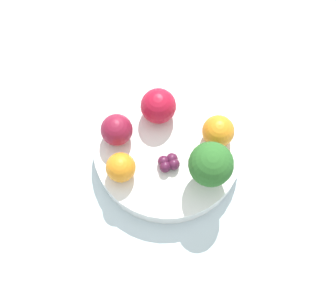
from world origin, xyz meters
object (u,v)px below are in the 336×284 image
bowl (168,149)px  grape_cluster (169,163)px  orange_back (121,167)px  apple_green (117,130)px  orange_front (218,131)px  apple_red (158,106)px  broccoli (211,165)px

bowl → grape_cluster: (0.01, -0.03, 0.03)m
orange_back → apple_green: bearing=123.9°
bowl → orange_front: 0.08m
apple_red → grape_cluster: (0.05, -0.07, -0.02)m
broccoli → orange_back: bearing=-155.9°
bowl → orange_back: 0.09m
broccoli → orange_front: size_ratio=1.68×
apple_green → grape_cluster: apple_green is taller
grape_cluster → broccoli: bearing=10.8°
bowl → broccoli: broccoli is taller
orange_back → grape_cluster: 0.07m
apple_red → orange_front: apple_red is taller
bowl → apple_green: size_ratio=4.78×
orange_front → orange_back: orange_front is taller
broccoli → grape_cluster: (-0.06, -0.01, -0.04)m
grape_cluster → apple_green: bearing=175.1°
apple_green → grape_cluster: bearing=-4.9°
broccoli → orange_back: 0.13m
apple_green → orange_front: size_ratio=0.99×
grape_cluster → apple_red: bearing=126.5°
apple_green → grape_cluster: (0.09, -0.01, -0.01)m
bowl → broccoli: bearing=-13.0°
apple_red → grape_cluster: size_ratio=1.64×
apple_red → orange_front: (0.10, 0.00, -0.00)m
apple_green → broccoli: bearing=1.4°
orange_front → bowl: bearing=-145.0°
orange_back → grape_cluster: size_ratio=1.32×
bowl → grape_cluster: 0.04m
apple_red → orange_front: size_ratio=1.12×
apple_red → orange_front: bearing=1.9°
broccoli → orange_front: 0.06m
apple_red → grape_cluster: bearing=-53.5°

